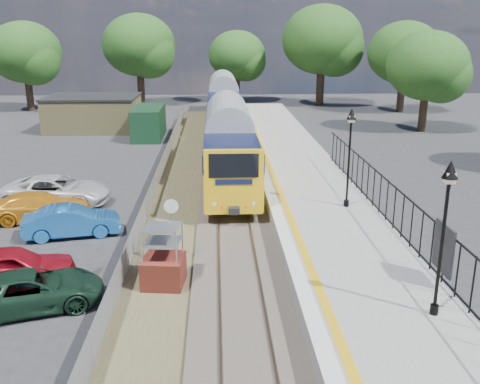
{
  "coord_description": "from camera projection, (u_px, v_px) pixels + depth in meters",
  "views": [
    {
      "loc": [
        -0.77,
        -17.59,
        8.81
      ],
      "look_at": [
        0.25,
        4.89,
        2.0
      ],
      "focal_mm": 40.0,
      "sensor_mm": 36.0,
      "label": 1
    }
  ],
  "objects": [
    {
      "name": "car_yellow",
      "position": [
        40.0,
        206.0,
        25.73
      ],
      "size": [
        4.97,
        2.62,
        1.37
      ],
      "primitive_type": "imported",
      "rotation": [
        0.0,
        0.0,
        1.72
      ],
      "color": "orange",
      "rests_on": "ground"
    },
    {
      "name": "car_white",
      "position": [
        56.0,
        191.0,
        27.98
      ],
      "size": [
        5.67,
        2.83,
        1.54
      ],
      "primitive_type": "imported",
      "rotation": [
        0.0,
        0.0,
        1.52
      ],
      "color": "silver",
      "rests_on": "ground"
    },
    {
      "name": "outbuilding",
      "position": [
        104.0,
        115.0,
        48.33
      ],
      "size": [
        10.8,
        10.1,
        3.12
      ],
      "color": "#9B8D58",
      "rests_on": "ground"
    },
    {
      "name": "car_red",
      "position": [
        10.0,
        268.0,
        18.93
      ],
      "size": [
        4.73,
        2.74,
        1.51
      ],
      "primitive_type": "imported",
      "rotation": [
        0.0,
        0.0,
        1.8
      ],
      "color": "maroon",
      "rests_on": "ground"
    },
    {
      "name": "wire_fence",
      "position": [
        157.0,
        180.0,
        30.52
      ],
      "size": [
        0.06,
        52.0,
        1.2
      ],
      "color": "#999EA3",
      "rests_on": "ground"
    },
    {
      "name": "platform",
      "position": [
        315.0,
        202.0,
        27.11
      ],
      "size": [
        5.0,
        70.0,
        0.9
      ],
      "primitive_type": "cube",
      "color": "gray",
      "rests_on": "ground"
    },
    {
      "name": "victorian_lamp_north",
      "position": [
        350.0,
        135.0,
        24.13
      ],
      "size": [
        0.44,
        0.44,
        4.6
      ],
      "color": "black",
      "rests_on": "platform"
    },
    {
      "name": "palisade_fence",
      "position": [
        401.0,
        213.0,
        21.29
      ],
      "size": [
        0.12,
        26.0,
        2.0
      ],
      "color": "black",
      "rests_on": "platform"
    },
    {
      "name": "track_bed",
      "position": [
        223.0,
        200.0,
        28.61
      ],
      "size": [
        5.9,
        80.0,
        0.29
      ],
      "color": "#473F38",
      "rests_on": "ground"
    },
    {
      "name": "brick_plinth",
      "position": [
        163.0,
        257.0,
        18.92
      ],
      "size": [
        1.58,
        1.58,
        2.31
      ],
      "rotation": [
        0.0,
        0.0,
        -0.11
      ],
      "color": "#973626",
      "rests_on": "ground"
    },
    {
      "name": "platform_edge",
      "position": [
        275.0,
        194.0,
        26.88
      ],
      "size": [
        0.9,
        70.0,
        0.01
      ],
      "color": "silver",
      "rests_on": "platform"
    },
    {
      "name": "car_green",
      "position": [
        31.0,
        290.0,
        17.51
      ],
      "size": [
        5.07,
        3.44,
        1.29
      ],
      "primitive_type": "imported",
      "rotation": [
        0.0,
        0.0,
        1.88
      ],
      "color": "#153021",
      "rests_on": "ground"
    },
    {
      "name": "speed_sign",
      "position": [
        172.0,
        221.0,
        20.3
      ],
      "size": [
        0.55,
        0.1,
        2.74
      ],
      "rotation": [
        0.0,
        0.0,
        -0.01
      ],
      "color": "#999EA3",
      "rests_on": "ground"
    },
    {
      "name": "tree_line",
      "position": [
        235.0,
        52.0,
        57.71
      ],
      "size": [
        56.8,
        43.8,
        11.88
      ],
      "color": "#332319",
      "rests_on": "ground"
    },
    {
      "name": "train",
      "position": [
        225.0,
        113.0,
        43.6
      ],
      "size": [
        2.82,
        40.83,
        3.51
      ],
      "color": "yellow",
      "rests_on": "ground"
    },
    {
      "name": "victorian_lamp_south",
      "position": [
        447.0,
        203.0,
        14.57
      ],
      "size": [
        0.44,
        0.44,
        4.6
      ],
      "color": "black",
      "rests_on": "platform"
    },
    {
      "name": "car_blue",
      "position": [
        72.0,
        221.0,
        23.73
      ],
      "size": [
        4.42,
        2.34,
        1.38
      ],
      "primitive_type": "imported",
      "rotation": [
        0.0,
        0.0,
        1.79
      ],
      "color": "#1B5BA7",
      "rests_on": "ground"
    },
    {
      "name": "ground",
      "position": [
        239.0,
        284.0,
        19.41
      ],
      "size": [
        120.0,
        120.0,
        0.0
      ],
      "primitive_type": "plane",
      "color": "#2D2D30",
      "rests_on": "ground"
    }
  ]
}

